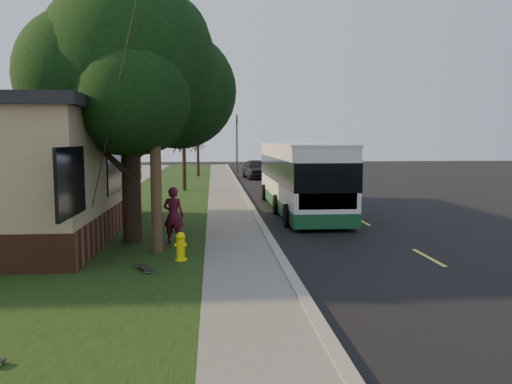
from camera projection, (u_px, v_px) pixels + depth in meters
ground at (281, 261)px, 13.05m from camera, size 120.00×120.00×0.00m
road at (337, 208)px, 23.30m from camera, size 8.00×80.00×0.01m
curb at (251, 207)px, 22.95m from camera, size 0.25×80.00×0.12m
sidewalk at (230, 208)px, 22.87m from camera, size 2.00×80.00×0.08m
grass_verge at (152, 209)px, 22.57m from camera, size 5.00×80.00×0.07m
fire_hydrant at (181, 246)px, 12.78m from camera, size 0.32×0.32×0.74m
utility_pole at (154, 84)px, 13.27m from camera, size 2.86×3.21×9.07m
leafy_tree at (130, 72)px, 14.78m from camera, size 6.30×6.00×7.80m
bare_tree_near at (184, 156)px, 30.36m from camera, size 1.38×1.21×4.31m
bare_tree_far at (198, 154)px, 42.31m from camera, size 1.38×1.21×4.03m
traffic_signal at (237, 140)px, 46.45m from camera, size 0.18×0.22×5.50m
transit_bus at (300, 175)px, 22.08m from camera, size 2.55×11.04×2.99m
skateboarder at (173, 215)px, 14.80m from camera, size 0.70×0.55×1.70m
skateboard_main at (144, 268)px, 11.84m from camera, size 0.60×0.84×0.08m
distant_car at (256, 169)px, 40.77m from camera, size 2.32×4.87×1.61m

